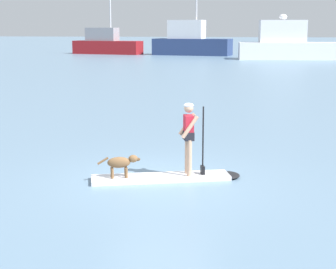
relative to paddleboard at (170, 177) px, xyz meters
The scene contains 7 objects.
ground_plane 0.23m from the paddleboard, 161.76° to the right, with size 400.00×400.00×0.00m, color slate.
paddleboard is the anchor object (origin of this frame).
person_paddler 1.14m from the paddleboard, 18.24° to the left, with size 0.67×0.58×1.72m.
dog 1.23m from the paddleboard, 161.76° to the right, with size 0.98×0.40×0.53m.
moored_boat_starboard 62.99m from the paddleboard, 107.57° to the left, with size 9.93×4.29×12.76m.
moored_boat_far_starboard 59.56m from the paddleboard, 97.01° to the left, with size 10.49×4.88×13.12m.
moored_boat_port 51.53m from the paddleboard, 84.67° to the left, with size 11.66×4.54×5.03m.
Camera 1 is at (2.28, -12.19, 3.54)m, focal length 58.00 mm.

